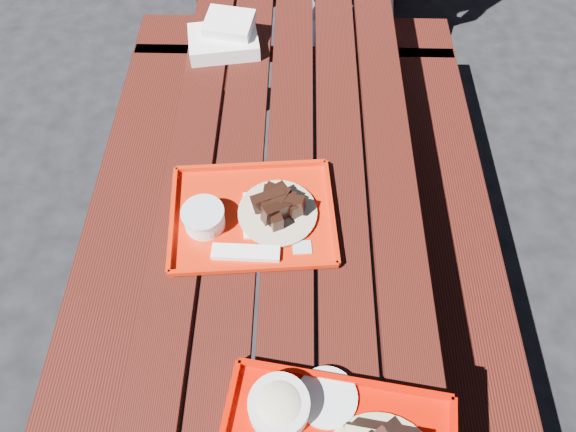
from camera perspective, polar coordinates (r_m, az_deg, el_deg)
name	(u,v)px	position (r m, az deg, el deg)	size (l,w,h in m)	color
ground	(289,295)	(2.13, 0.09, -8.73)	(60.00, 60.00, 0.00)	black
picnic_table_near	(289,221)	(1.63, 0.12, -0.58)	(1.41, 2.40, 0.75)	#3D120B
far_tray	(250,216)	(1.39, -4.29, 0.00)	(0.47, 0.38, 0.07)	red
white_cloth	(225,37)	(1.89, -6.99, 19.14)	(0.26, 0.21, 0.10)	white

